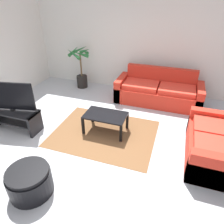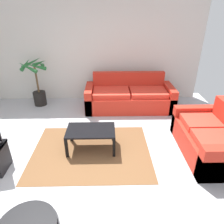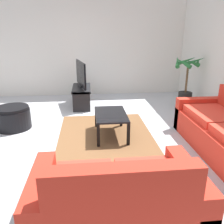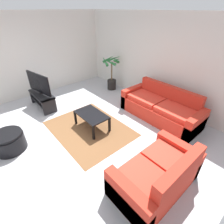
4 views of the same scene
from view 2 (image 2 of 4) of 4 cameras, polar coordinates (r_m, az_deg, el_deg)
The scene contains 7 objects.
ground_plane at distance 3.68m, azimuth -7.74°, elevation -14.82°, with size 6.60×6.60×0.00m, color #B2B2B7.
wall_back at distance 5.83m, azimuth -5.61°, elevation 16.30°, with size 6.00×0.06×2.70m, color silver.
couch_main at distance 5.46m, azimuth 4.81°, elevation 4.06°, with size 2.28×0.90×0.90m.
couch_loveseat at distance 4.18m, azimuth 25.58°, elevation -6.71°, with size 0.90×1.56×0.90m.
coffee_table at distance 3.85m, azimuth -5.92°, elevation -5.64°, with size 0.90×0.55×0.42m.
area_rug at distance 3.98m, azimuth -5.77°, elevation -10.78°, with size 2.20×1.70×0.01m, color brown.
potted_palm at distance 5.90m, azimuth -20.08°, elevation 7.00°, with size 0.75×0.79×1.27m.
Camera 2 is at (0.42, -2.71, 2.45)m, focal length 32.83 mm.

